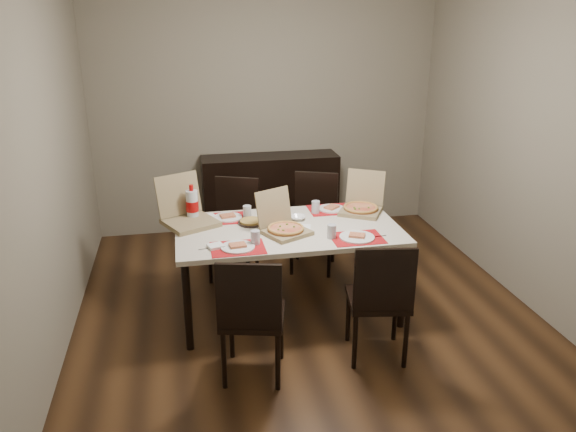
# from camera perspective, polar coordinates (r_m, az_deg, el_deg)

# --- Properties ---
(ground) EXTENTS (3.80, 4.00, 0.02)m
(ground) POSITION_cam_1_polar(r_m,az_deg,el_deg) (4.90, 1.70, -9.35)
(ground) COLOR #422814
(ground) RESTS_ON ground
(room_walls) EXTENTS (3.84, 4.02, 2.62)m
(room_walls) POSITION_cam_1_polar(r_m,az_deg,el_deg) (4.74, 0.74, 12.03)
(room_walls) COLOR gray
(room_walls) RESTS_ON ground
(sideboard) EXTENTS (1.50, 0.40, 0.90)m
(sideboard) POSITION_cam_1_polar(r_m,az_deg,el_deg) (6.32, -1.80, 2.16)
(sideboard) COLOR black
(sideboard) RESTS_ON ground
(dining_table) EXTENTS (1.80, 1.00, 0.75)m
(dining_table) POSITION_cam_1_polar(r_m,az_deg,el_deg) (4.57, 0.00, -1.96)
(dining_table) COLOR beige
(dining_table) RESTS_ON ground
(chair_near_left) EXTENTS (0.51, 0.51, 0.93)m
(chair_near_left) POSITION_cam_1_polar(r_m,az_deg,el_deg) (3.79, -3.73, -9.88)
(chair_near_left) COLOR black
(chair_near_left) RESTS_ON ground
(chair_near_right) EXTENTS (0.48, 0.48, 0.93)m
(chair_near_right) POSITION_cam_1_polar(r_m,az_deg,el_deg) (4.04, 9.32, -8.09)
(chair_near_right) COLOR black
(chair_near_right) RESTS_ON ground
(chair_far_left) EXTENTS (0.54, 0.54, 0.93)m
(chair_far_left) POSITION_cam_1_polar(r_m,az_deg,el_deg) (5.33, -5.41, -0.74)
(chair_far_left) COLOR black
(chair_far_left) RESTS_ON ground
(chair_far_right) EXTENTS (0.54, 0.54, 0.93)m
(chair_far_right) POSITION_cam_1_polar(r_m,az_deg,el_deg) (5.47, 2.68, -0.09)
(chair_far_right) COLOR black
(chair_far_right) RESTS_ON ground
(setting_near_left) EXTENTS (0.49, 0.30, 0.11)m
(setting_near_left) POSITION_cam_1_polar(r_m,az_deg,el_deg) (4.18, -4.92, -2.92)
(setting_near_left) COLOR #B70C13
(setting_near_left) RESTS_ON dining_table
(setting_near_right) EXTENTS (0.47, 0.30, 0.11)m
(setting_near_right) POSITION_cam_1_polar(r_m,az_deg,el_deg) (4.35, 6.38, -2.00)
(setting_near_right) COLOR #B70C13
(setting_near_right) RESTS_ON dining_table
(setting_far_left) EXTENTS (0.45, 0.30, 0.11)m
(setting_far_left) POSITION_cam_1_polar(r_m,az_deg,el_deg) (4.76, -5.85, 0.00)
(setting_far_left) COLOR #B70C13
(setting_far_left) RESTS_ON dining_table
(setting_far_right) EXTENTS (0.45, 0.30, 0.11)m
(setting_far_right) POSITION_cam_1_polar(r_m,az_deg,el_deg) (4.93, 4.01, 0.79)
(setting_far_right) COLOR #B70C13
(setting_far_right) RESTS_ON dining_table
(napkin_loose) EXTENTS (0.14, 0.14, 0.02)m
(napkin_loose) POSITION_cam_1_polar(r_m,az_deg,el_deg) (4.52, 1.61, -1.19)
(napkin_loose) COLOR white
(napkin_loose) RESTS_ON dining_table
(pizza_box_center) EXTENTS (0.45, 0.46, 0.32)m
(pizza_box_center) POSITION_cam_1_polar(r_m,az_deg,el_deg) (4.42, -0.47, -1.06)
(pizza_box_center) COLOR olive
(pizza_box_center) RESTS_ON dining_table
(pizza_box_right) EXTENTS (0.47, 0.49, 0.34)m
(pizza_box_right) POSITION_cam_1_polar(r_m,az_deg,el_deg) (4.93, 7.49, 1.05)
(pizza_box_right) COLOR olive
(pizza_box_right) RESTS_ON dining_table
(pizza_box_left) EXTENTS (0.53, 0.55, 0.38)m
(pizza_box_left) POSITION_cam_1_polar(r_m,az_deg,el_deg) (4.68, -10.15, -0.03)
(pizza_box_left) COLOR olive
(pizza_box_left) RESTS_ON dining_table
(faina_plate) EXTENTS (0.22, 0.22, 0.03)m
(faina_plate) POSITION_cam_1_polar(r_m,az_deg,el_deg) (4.64, -3.76, -0.60)
(faina_plate) COLOR black
(faina_plate) RESTS_ON dining_table
(dip_bowl) EXTENTS (0.16, 0.16, 0.03)m
(dip_bowl) POSITION_cam_1_polar(r_m,az_deg,el_deg) (4.71, 1.00, -0.17)
(dip_bowl) COLOR white
(dip_bowl) RESTS_ON dining_table
(soda_bottle) EXTENTS (0.10, 0.10, 0.31)m
(soda_bottle) POSITION_cam_1_polar(r_m,az_deg,el_deg) (4.73, -9.70, 1.08)
(soda_bottle) COLOR silver
(soda_bottle) RESTS_ON dining_table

